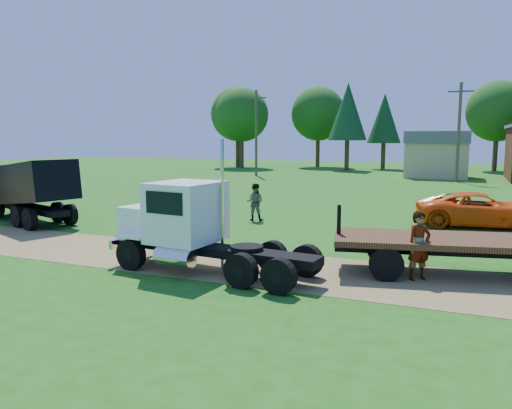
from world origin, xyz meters
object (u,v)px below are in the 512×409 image
at_px(black_dump_truck, 26,187).
at_px(spectator_a, 419,246).
at_px(orange_pickup, 480,210).
at_px(flatbed_trailer, 471,247).
at_px(white_semi_tractor, 188,226).

relative_size(black_dump_truck, spectator_a, 3.65).
bearing_deg(orange_pickup, black_dump_truck, 99.24).
height_order(black_dump_truck, spectator_a, black_dump_truck).
bearing_deg(orange_pickup, flatbed_trailer, 166.75).
relative_size(white_semi_tractor, orange_pickup, 1.22).
xyz_separation_m(white_semi_tractor, black_dump_truck, (-11.72, 4.58, 0.33)).
bearing_deg(black_dump_truck, white_semi_tractor, -2.78).
distance_m(black_dump_truck, spectator_a, 18.73).
bearing_deg(black_dump_truck, orange_pickup, 38.13).
bearing_deg(spectator_a, white_semi_tractor, 152.08).
distance_m(white_semi_tractor, orange_pickup, 14.61).
bearing_deg(flatbed_trailer, black_dump_truck, 162.29).
distance_m(white_semi_tractor, flatbed_trailer, 8.56).
xyz_separation_m(white_semi_tractor, flatbed_trailer, (8.13, 2.61, -0.52)).
xyz_separation_m(flatbed_trailer, spectator_a, (-1.38, -1.07, 0.13)).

